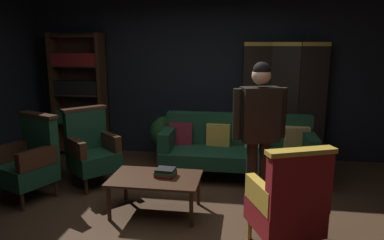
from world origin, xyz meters
TOP-DOWN VIEW (x-y plane):
  - ground_plane at (0.00, 0.00)m, footprint 10.00×10.00m
  - back_wall at (0.00, 2.45)m, footprint 7.20×0.10m
  - folding_screen at (1.24, 2.20)m, footprint 1.30×0.24m
  - bookshelf at (-2.15, 2.19)m, footprint 0.90×0.32m
  - velvet_couch at (0.55, 1.46)m, footprint 2.12×0.78m
  - coffee_table at (-0.32, 0.17)m, footprint 1.00×0.64m
  - armchair_gilt_accent at (1.06, -0.44)m, footprint 0.75×0.75m
  - armchair_wing_left at (-1.38, 0.87)m, footprint 0.82×0.82m
  - armchair_wing_right at (-1.93, 0.33)m, footprint 0.76×0.76m
  - standing_figure at (0.81, 0.27)m, footprint 0.56×0.33m
  - potted_plant at (-0.60, 1.85)m, footprint 0.47×0.47m
  - book_red_leather at (-0.21, 0.22)m, footprint 0.24×0.23m
  - book_green_cloth at (-0.21, 0.22)m, footprint 0.24×0.21m
  - book_black_cloth at (-0.21, 0.22)m, footprint 0.22×0.19m

SIDE VIEW (x-z plane):
  - ground_plane at x=0.00m, z-range 0.00..0.00m
  - coffee_table at x=-0.32m, z-range 0.16..0.58m
  - book_red_leather at x=-0.21m, z-range 0.42..0.44m
  - potted_plant at x=-0.60m, z-range 0.06..0.82m
  - velvet_couch at x=0.55m, z-range 0.02..0.90m
  - book_green_cloth at x=-0.21m, z-range 0.44..0.48m
  - armchair_gilt_accent at x=1.06m, z-range -0.03..1.01m
  - armchair_wing_left at x=-1.38m, z-range -0.03..1.01m
  - armchair_wing_right at x=-1.93m, z-range -0.03..1.01m
  - book_black_cloth at x=-0.21m, z-range 0.48..0.51m
  - folding_screen at x=1.24m, z-range 0.04..1.94m
  - standing_figure at x=0.81m, z-range 0.17..1.88m
  - bookshelf at x=-2.15m, z-range 0.05..2.10m
  - back_wall at x=0.00m, z-range 0.00..2.80m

